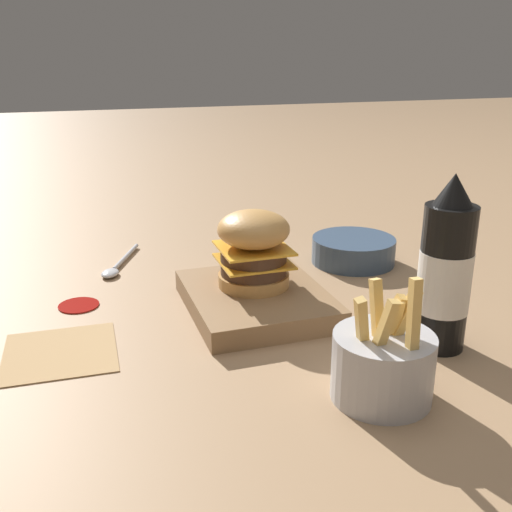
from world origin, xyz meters
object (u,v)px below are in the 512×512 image
serving_board (256,300)px  side_bowl (353,249)px  burger (254,248)px  fries_basket (383,364)px  spoon (116,267)px  ketchup_bottle (445,273)px

serving_board → side_bowl: bearing=121.4°
burger → fries_basket: size_ratio=0.76×
fries_basket → side_bowl: bearing=157.0°
serving_board → fries_basket: (0.25, 0.06, 0.02)m
side_bowl → spoon: side_bowl is taller
serving_board → side_bowl: side_bowl is taller
serving_board → side_bowl: size_ratio=1.57×
burger → fries_basket: fries_basket is taller
ketchup_bottle → spoon: size_ratio=1.39×
burger → spoon: burger is taller
burger → spoon: 0.28m
burger → ketchup_bottle: ketchup_bottle is taller
serving_board → spoon: serving_board is taller
serving_board → spoon: bearing=-142.5°
spoon → ketchup_bottle: bearing=66.1°
side_bowl → ketchup_bottle: bearing=-7.4°
serving_board → burger: (-0.02, 0.00, 0.07)m
burger → ketchup_bottle: size_ratio=0.50×
ketchup_bottle → side_bowl: bearing=172.6°
serving_board → ketchup_bottle: 0.26m
serving_board → burger: 0.07m
serving_board → fries_basket: fries_basket is taller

